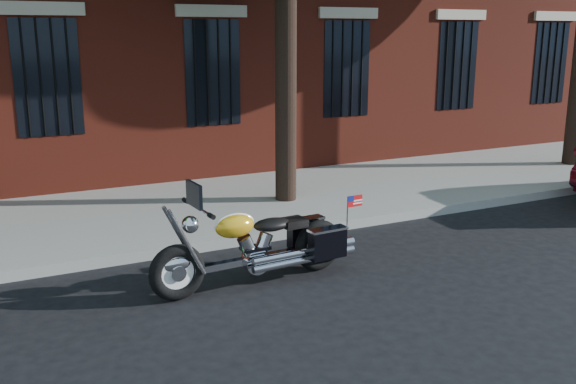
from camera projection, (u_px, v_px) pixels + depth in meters
name	position (u px, v px, depth m)	size (l,w,h in m)	color
ground	(349.00, 264.00, 8.42)	(120.00, 120.00, 0.00)	black
curb	(301.00, 231.00, 9.60)	(40.00, 0.16, 0.15)	gray
sidewalk	(251.00, 202.00, 11.24)	(40.00, 3.60, 0.15)	gray
motorcycle	(262.00, 247.00, 7.70)	(2.68, 0.84, 1.34)	black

